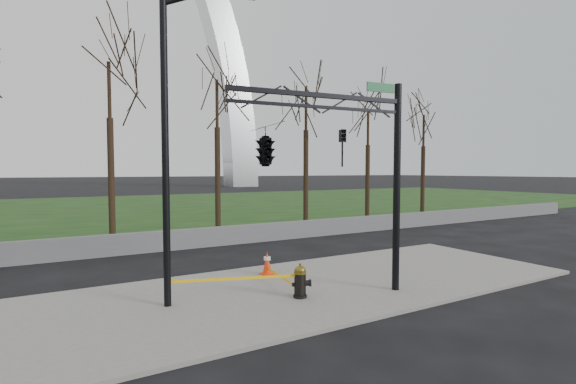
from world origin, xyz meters
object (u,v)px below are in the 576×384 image
fire_hydrant (301,282)px  traffic_signal_mast (294,147)px  street_light (174,125)px  traffic_cone (267,263)px

fire_hydrant → traffic_signal_mast: 3.67m
street_light → traffic_signal_mast: 3.05m
fire_hydrant → street_light: (-3.09, 1.03, 4.17)m
traffic_signal_mast → traffic_cone: bearing=82.4°
fire_hydrant → traffic_cone: fire_hydrant is taller
fire_hydrant → traffic_signal_mast: traffic_signal_mast is taller
traffic_cone → traffic_signal_mast: 4.81m
traffic_cone → traffic_signal_mast: (-0.76, -3.02, 3.67)m
street_light → traffic_cone: bearing=41.8°
street_light → traffic_signal_mast: (2.65, -1.41, -0.55)m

